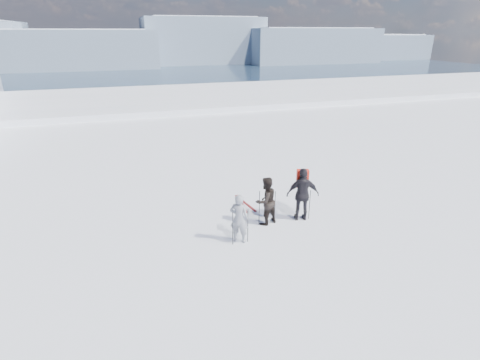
% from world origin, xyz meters
% --- Properties ---
extents(lake_basin, '(820.00, 820.00, 71.62)m').
position_xyz_m(lake_basin, '(0.00, 30.00, -6.50)').
color(lake_basin, white).
rests_on(lake_basin, ground).
extents(far_mountain_range, '(770.00, 110.00, 53.00)m').
position_xyz_m(far_mountain_range, '(29.60, 454.78, -7.19)').
color(far_mountain_range, slate).
rests_on(far_mountain_range, ground).
extents(skier_grey, '(0.73, 0.67, 1.68)m').
position_xyz_m(skier_grey, '(-2.18, 1.87, 0.84)').
color(skier_grey, gray).
rests_on(skier_grey, ground).
extents(skier_dark, '(1.03, 0.91, 1.77)m').
position_xyz_m(skier_dark, '(-0.90, 2.76, 0.88)').
color(skier_dark, black).
rests_on(skier_dark, ground).
extents(skier_pack, '(1.25, 0.81, 1.98)m').
position_xyz_m(skier_pack, '(0.47, 2.65, 0.99)').
color(skier_pack, black).
rests_on(skier_pack, ground).
extents(backpack, '(0.47, 0.36, 0.64)m').
position_xyz_m(backpack, '(0.55, 2.89, 2.30)').
color(backpack, red).
rests_on(backpack, skier_pack).
extents(ski_poles, '(3.21, 1.02, 1.31)m').
position_xyz_m(ski_poles, '(-0.86, 2.36, 0.60)').
color(ski_poles, black).
rests_on(ski_poles, ground).
extents(skis_loose, '(0.48, 1.70, 0.03)m').
position_xyz_m(skis_loose, '(-1.12, 4.57, 0.01)').
color(skis_loose, black).
rests_on(skis_loose, ground).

